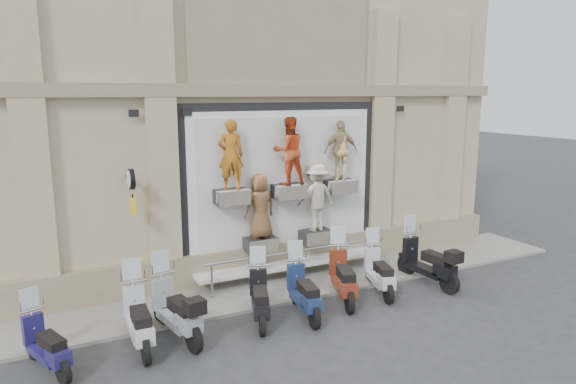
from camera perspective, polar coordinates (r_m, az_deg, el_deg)
name	(u,v)px	position (r m, az deg, el deg)	size (l,w,h in m)	color
ground	(342,315)	(11.63, 6.00, -13.43)	(90.00, 90.00, 0.00)	#2F2F32
sidewalk	(297,282)	(13.29, 1.05, -9.99)	(16.00, 2.20, 0.08)	gray
building	(226,54)	(16.94, -6.88, 14.98)	(14.00, 8.60, 12.00)	tan
shop_vitrine	(289,187)	(13.24, 0.12, 0.52)	(5.60, 0.83, 4.30)	black
guard_rail	(299,267)	(13.06, 1.26, -8.38)	(5.06, 0.10, 0.93)	#9EA0A5
clock_sign_bracket	(132,186)	(11.67, -16.98, 0.67)	(0.10, 0.80, 1.02)	black
scooter_a	(45,334)	(10.12, -25.40, -14.08)	(0.50, 1.70, 1.38)	#1A164D
scooter_b	(138,308)	(10.33, -16.31, -12.30)	(0.57, 1.94, 1.58)	#B8B9BF
scooter_c	(176,299)	(10.51, -12.39, -11.54)	(0.59, 2.01, 1.64)	gray
scooter_d	(260,288)	(11.02, -3.15, -10.62)	(0.53, 1.83, 1.48)	black
scooter_e	(304,282)	(11.29, 1.76, -9.97)	(0.55, 1.87, 1.52)	#15264C
scooter_f	(343,267)	(12.10, 6.14, -8.31)	(0.58, 2.00, 1.62)	maroon
scooter_g	(380,264)	(12.69, 10.14, -7.83)	(0.53, 1.82, 1.48)	#B4B5BB
scooter_h	(428,253)	(13.48, 15.27, -6.52)	(0.60, 2.05, 1.66)	black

